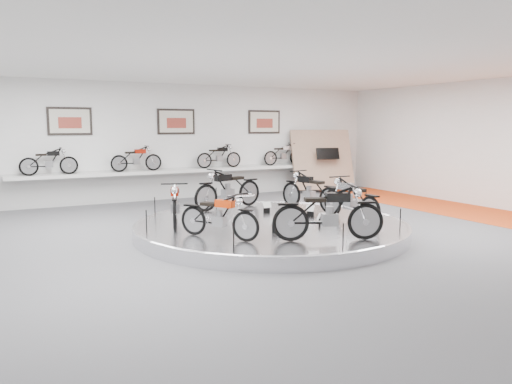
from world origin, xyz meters
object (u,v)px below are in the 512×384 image
bike_b (228,188)px  bike_c (175,203)px  bike_d (219,216)px  bike_a (310,191)px  bike_e (329,213)px  shelf (180,171)px  display_platform (271,228)px  bike_f (351,199)px

bike_b → bike_c: bike_b is taller
bike_b → bike_d: (-1.70, -3.22, -0.09)m
bike_c → bike_a: bearing=112.3°
bike_a → bike_e: bike_e is taller
shelf → bike_b: bearing=-91.1°
bike_e → bike_b: bearing=114.3°
bike_b → bike_e: 4.42m
display_platform → bike_a: bike_a is taller
bike_a → shelf: bearing=6.6°
bike_f → bike_b: bearing=31.8°
display_platform → bike_e: bike_e is taller
bike_a → bike_c: bike_a is taller
display_platform → shelf: size_ratio=0.58×
display_platform → bike_d: 2.14m
bike_c → bike_d: (0.31, -1.80, -0.04)m
shelf → bike_b: (-0.08, -4.19, -0.14)m
bike_d → bike_f: 3.54m
bike_c → bike_d: bike_c is taller
shelf → bike_f: bearing=-76.3°
bike_c → bike_b: bearing=144.8°
shelf → bike_a: bearing=-72.1°
shelf → bike_c: (-2.09, -5.62, -0.20)m
display_platform → bike_a: bearing=29.0°
bike_b → bike_c: 2.46m
bike_a → bike_d: (-3.54, -1.98, -0.06)m
bike_c → bike_e: 3.68m
display_platform → bike_f: 2.02m
shelf → bike_b: 4.20m
bike_a → bike_f: bearing=168.4°
bike_c → bike_e: bike_e is taller
bike_a → bike_b: 2.21m
shelf → bike_f: size_ratio=6.19×
bike_f → display_platform: bearing=66.4°
bike_b → bike_a: bearing=132.4°
shelf → bike_d: bike_d is taller
shelf → bike_d: (-1.79, -7.41, -0.24)m
bike_c → bike_e: size_ratio=0.91×
display_platform → bike_c: 2.33m
bike_b → bike_d: bearing=48.5°
display_platform → bike_b: 2.32m
bike_c → bike_e: bearing=55.0°
display_platform → bike_f: bearing=-23.8°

